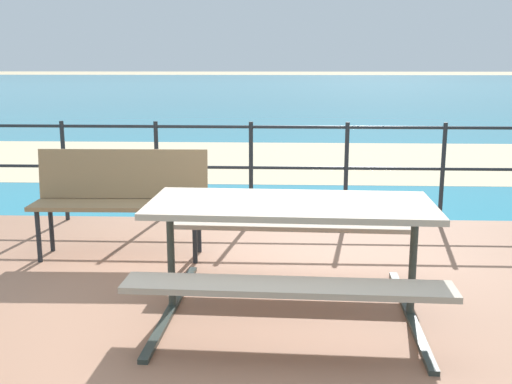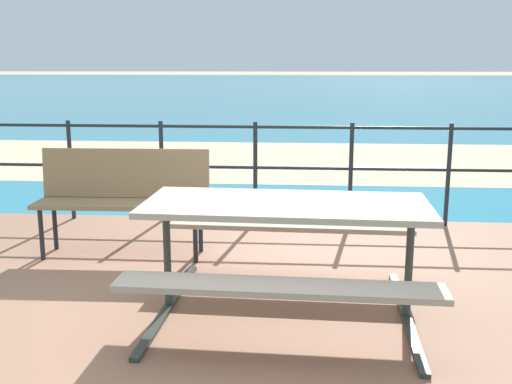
% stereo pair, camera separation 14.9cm
% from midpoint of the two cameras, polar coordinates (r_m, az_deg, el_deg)
% --- Properties ---
extents(ground_plane, '(240.00, 240.00, 0.00)m').
position_cam_midpoint_polar(ground_plane, '(4.09, -1.67, -12.52)').
color(ground_plane, tan).
extents(patio_paving, '(6.40, 5.20, 0.06)m').
position_cam_midpoint_polar(patio_paving, '(4.07, -1.67, -12.13)').
color(patio_paving, '#996B51').
rests_on(patio_paving, ground).
extents(sea_water, '(90.00, 90.00, 0.01)m').
position_cam_midpoint_polar(sea_water, '(43.73, 3.83, 9.86)').
color(sea_water, teal).
rests_on(sea_water, ground).
extents(beach_strip, '(54.00, 4.63, 0.01)m').
position_cam_midpoint_polar(beach_strip, '(10.81, 2.16, 3.08)').
color(beach_strip, beige).
rests_on(beach_strip, ground).
extents(picnic_table, '(1.89, 1.63, 0.77)m').
position_cam_midpoint_polar(picnic_table, '(3.93, 3.93, -3.51)').
color(picnic_table, tan).
rests_on(picnic_table, patio_paving).
extents(park_bench, '(1.48, 0.44, 0.91)m').
position_cam_midpoint_polar(park_bench, '(5.32, -11.65, 0.07)').
color(park_bench, '#8C704C').
rests_on(park_bench, patio_paving).
extents(railing_fence, '(5.94, 0.04, 1.06)m').
position_cam_midpoint_polar(railing_fence, '(6.23, 0.62, 2.94)').
color(railing_fence, '#1E2328').
rests_on(railing_fence, patio_paving).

